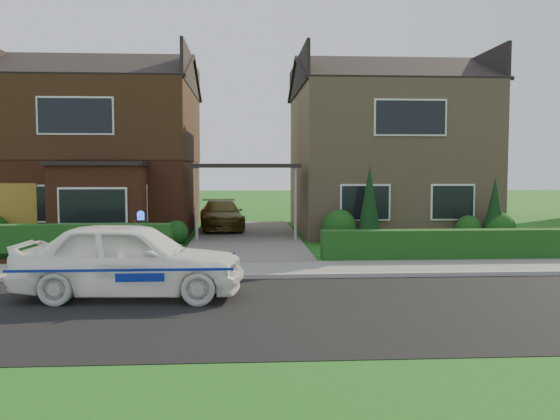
{
  "coord_description": "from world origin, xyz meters",
  "views": [
    {
      "loc": [
        -0.1,
        -10.74,
        2.6
      ],
      "look_at": [
        0.79,
        3.5,
        1.6
      ],
      "focal_mm": 38.0,
      "sensor_mm": 36.0,
      "label": 1
    }
  ],
  "objects": [
    {
      "name": "shrub_right_mid",
      "position": [
        7.8,
        9.5,
        0.48
      ],
      "size": [
        0.96,
        0.96,
        0.96
      ],
      "primitive_type": "sphere",
      "color": "#133E16",
      "rests_on": "ground"
    },
    {
      "name": "house_left",
      "position": [
        -5.78,
        13.9,
        3.81
      ],
      "size": [
        7.5,
        9.53,
        7.25
      ],
      "color": "brown",
      "rests_on": "ground"
    },
    {
      "name": "hedge_left",
      "position": [
        -5.8,
        5.45,
        0.0
      ],
      "size": [
        7.5,
        0.55,
        0.9
      ],
      "primitive_type": "cube",
      "color": "#133E16",
      "rests_on": "ground"
    },
    {
      "name": "ground",
      "position": [
        0.0,
        0.0,
        0.0
      ],
      "size": [
        120.0,
        120.0,
        0.0
      ],
      "primitive_type": "plane",
      "color": "#165416",
      "rests_on": "ground"
    },
    {
      "name": "police_car",
      "position": [
        -2.37,
        1.2,
        0.77
      ],
      "size": [
        4.17,
        4.64,
        1.71
      ],
      "rotation": [
        0.0,
        0.0,
        1.51
      ],
      "color": "white",
      "rests_on": "ground"
    },
    {
      "name": "potted_plant_c",
      "position": [
        -6.18,
        6.0,
        0.37
      ],
      "size": [
        0.56,
        0.56,
        0.75
      ],
      "primitive_type": "imported",
      "rotation": [
        0.0,
        0.0,
        1.13
      ],
      "color": "gray",
      "rests_on": "ground"
    },
    {
      "name": "driveway_car",
      "position": [
        -1.0,
        13.5,
        0.71
      ],
      "size": [
        2.07,
        4.24,
        1.19
      ],
      "primitive_type": "imported",
      "rotation": [
        0.0,
        0.0,
        0.1
      ],
      "color": "brown",
      "rests_on": "driveway"
    },
    {
      "name": "conifer_b",
      "position": [
        8.6,
        9.2,
        1.1
      ],
      "size": [
        0.9,
        0.9,
        2.2
      ],
      "primitive_type": "cone",
      "color": "black",
      "rests_on": "ground"
    },
    {
      "name": "shrub_left_near",
      "position": [
        -2.4,
        9.6,
        0.42
      ],
      "size": [
        0.84,
        0.84,
        0.84
      ],
      "primitive_type": "sphere",
      "color": "#133E16",
      "rests_on": "ground"
    },
    {
      "name": "driveway",
      "position": [
        0.0,
        11.0,
        0.06
      ],
      "size": [
        3.8,
        12.0,
        0.12
      ],
      "primitive_type": "cube",
      "color": "#666059",
      "rests_on": "ground"
    },
    {
      "name": "shrub_right_near",
      "position": [
        3.2,
        9.4,
        0.6
      ],
      "size": [
        1.2,
        1.2,
        1.2
      ],
      "primitive_type": "sphere",
      "color": "#133E16",
      "rests_on": "ground"
    },
    {
      "name": "kerb",
      "position": [
        0.0,
        3.05,
        0.06
      ],
      "size": [
        60.0,
        0.16,
        0.12
      ],
      "primitive_type": "cube",
      "color": "#9E9993",
      "rests_on": "ground"
    },
    {
      "name": "road",
      "position": [
        0.0,
        0.0,
        0.0
      ],
      "size": [
        60.0,
        6.0,
        0.02
      ],
      "primitive_type": "cube",
      "color": "black",
      "rests_on": "ground"
    },
    {
      "name": "sidewalk",
      "position": [
        0.0,
        4.1,
        0.05
      ],
      "size": [
        60.0,
        2.0,
        0.1
      ],
      "primitive_type": "cube",
      "color": "slate",
      "rests_on": "ground"
    },
    {
      "name": "potted_plant_b",
      "position": [
        -3.97,
        9.0,
        0.42
      ],
      "size": [
        0.58,
        0.54,
        0.84
      ],
      "primitive_type": "imported",
      "rotation": [
        0.0,
        0.0,
        0.45
      ],
      "color": "gray",
      "rests_on": "ground"
    },
    {
      "name": "hedge_right",
      "position": [
        5.8,
        5.35,
        0.0
      ],
      "size": [
        7.5,
        0.55,
        0.8
      ],
      "primitive_type": "cube",
      "color": "#133E16",
      "rests_on": "ground"
    },
    {
      "name": "conifer_a",
      "position": [
        4.2,
        9.2,
        1.3
      ],
      "size": [
        0.9,
        0.9,
        2.6
      ],
      "primitive_type": "cone",
      "color": "black",
      "rests_on": "ground"
    },
    {
      "name": "shrub_left_mid",
      "position": [
        -4.0,
        9.3,
        0.66
      ],
      "size": [
        1.32,
        1.32,
        1.32
      ],
      "primitive_type": "sphere",
      "color": "#133E16",
      "rests_on": "ground"
    },
    {
      "name": "carport_link",
      "position": [
        0.0,
        10.95,
        2.66
      ],
      "size": [
        3.8,
        3.0,
        2.77
      ],
      "color": "black",
      "rests_on": "ground"
    },
    {
      "name": "shrub_right_far",
      "position": [
        8.8,
        9.2,
        0.54
      ],
      "size": [
        1.08,
        1.08,
        1.08
      ],
      "primitive_type": "sphere",
      "color": "#133E16",
      "rests_on": "ground"
    },
    {
      "name": "house_right",
      "position": [
        5.8,
        13.99,
        3.66
      ],
      "size": [
        7.5,
        8.06,
        7.25
      ],
      "color": "#9B7D5F",
      "rests_on": "ground"
    },
    {
      "name": "garage_door",
      "position": [
        -8.25,
        9.96,
        1.05
      ],
      "size": [
        2.2,
        0.1,
        2.1
      ],
      "primitive_type": "cube",
      "color": "olive",
      "rests_on": "ground"
    },
    {
      "name": "dwarf_wall",
      "position": [
        -5.8,
        5.3,
        0.18
      ],
      "size": [
        7.7,
        0.25,
        0.36
      ],
      "primitive_type": "cube",
      "color": "brown",
      "rests_on": "ground"
    }
  ]
}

